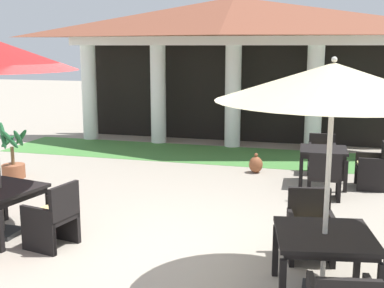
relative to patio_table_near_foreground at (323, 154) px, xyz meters
The scene contains 14 objects.
ground_plane 4.74m from the patio_table_near_foreground, 121.84° to the right, with size 60.00×60.00×0.00m, color #9E9384.
background_pavilion 4.92m from the patio_table_near_foreground, 125.32° to the left, with size 9.81×2.66×4.00m.
lawn_strip 3.37m from the patio_table_near_foreground, 138.56° to the left, with size 11.61×2.22×0.01m, color #47843D.
patio_table_near_foreground is the anchor object (origin of this frame).
patio_chair_near_foreground_south 0.97m from the patio_table_near_foreground, 87.54° to the right, with size 0.60×0.51×0.89m.
patio_chair_near_foreground_east 0.97m from the patio_table_near_foreground, ahead, with size 0.56×0.63×0.91m.
patio_chair_near_foreground_north 0.97m from the patio_table_near_foreground, 92.46° to the left, with size 0.60×0.54×0.85m.
patio_table_mid_left 6.00m from the patio_table_near_foreground, 138.12° to the right, with size 1.19×1.19×0.72m.
patio_chair_mid_left_east 5.48m from the patio_table_near_foreground, 129.91° to the right, with size 0.67×0.66×0.92m.
patio_table_mid_right 4.67m from the patio_table_near_foreground, 88.92° to the right, with size 1.20×1.20×0.74m.
patio_umbrella_mid_right 4.97m from the patio_table_near_foreground, 88.92° to the right, with size 2.42×2.42×2.63m.
patio_chair_mid_right_north 3.68m from the patio_table_near_foreground, 91.44° to the right, with size 0.66×0.63×0.90m.
potted_palm_left_edge 6.38m from the patio_table_near_foreground, 169.57° to the right, with size 0.64×0.65×1.20m.
terracotta_urn 1.62m from the patio_table_near_foreground, 155.90° to the left, with size 0.30×0.30×0.44m.
Camera 1 is at (2.54, -5.97, 2.73)m, focal length 46.63 mm.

